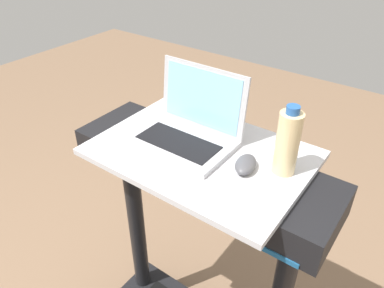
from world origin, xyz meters
name	(u,v)px	position (x,y,z in m)	size (l,w,h in m)	color
desk_board	(201,153)	(0.00, 0.70, 1.07)	(0.67, 0.47, 0.02)	silver
laptop	(188,127)	(-0.07, 0.72, 1.13)	(0.32, 0.24, 0.23)	#B7B7BC
computer_mouse	(246,164)	(0.16, 0.70, 1.10)	(0.06, 0.10, 0.03)	#4C4C51
water_bottle	(287,143)	(0.25, 0.75, 1.18)	(0.07, 0.07, 0.21)	beige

